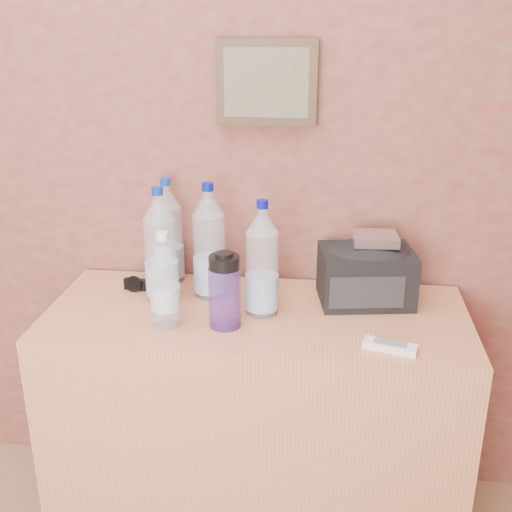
{
  "coord_description": "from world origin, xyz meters",
  "views": [
    {
      "loc": [
        0.58,
        0.04,
        1.6
      ],
      "look_at": [
        0.39,
        1.71,
        0.95
      ],
      "focal_mm": 45.0,
      "sensor_mm": 36.0,
      "label": 1
    }
  ],
  "objects_px": {
    "pet_large_c": "(209,247)",
    "toiletry_bag": "(366,272)",
    "pet_large_b": "(168,236)",
    "pet_large_d": "(262,264)",
    "pet_large_a": "(161,251)",
    "foil_packet": "(375,239)",
    "nalgene_bottle": "(225,290)",
    "dresser": "(256,422)",
    "ac_remote": "(390,346)",
    "pet_small": "(165,285)",
    "sunglasses": "(146,285)"
  },
  "relations": [
    {
      "from": "pet_large_c",
      "to": "toiletry_bag",
      "type": "relative_size",
      "value": 1.32
    },
    {
      "from": "pet_large_b",
      "to": "pet_large_d",
      "type": "relative_size",
      "value": 1.0
    },
    {
      "from": "pet_large_a",
      "to": "foil_packet",
      "type": "bearing_deg",
      "value": 5.89
    },
    {
      "from": "nalgene_bottle",
      "to": "foil_packet",
      "type": "relative_size",
      "value": 1.66
    },
    {
      "from": "dresser",
      "to": "ac_remote",
      "type": "height_order",
      "value": "ac_remote"
    },
    {
      "from": "dresser",
      "to": "pet_large_c",
      "type": "bearing_deg",
      "value": 146.28
    },
    {
      "from": "pet_large_b",
      "to": "pet_small",
      "type": "height_order",
      "value": "pet_large_b"
    },
    {
      "from": "pet_large_b",
      "to": "foil_packet",
      "type": "bearing_deg",
      "value": -7.3
    },
    {
      "from": "pet_large_c",
      "to": "nalgene_bottle",
      "type": "xyz_separation_m",
      "value": [
        0.08,
        -0.2,
        -0.05
      ]
    },
    {
      "from": "pet_large_b",
      "to": "pet_small",
      "type": "relative_size",
      "value": 1.24
    },
    {
      "from": "pet_small",
      "to": "nalgene_bottle",
      "type": "bearing_deg",
      "value": 5.2
    },
    {
      "from": "ac_remote",
      "to": "pet_small",
      "type": "bearing_deg",
      "value": -170.73
    },
    {
      "from": "pet_large_c",
      "to": "ac_remote",
      "type": "xyz_separation_m",
      "value": [
        0.53,
        -0.29,
        -0.15
      ]
    },
    {
      "from": "pet_large_d",
      "to": "toiletry_bag",
      "type": "distance_m",
      "value": 0.33
    },
    {
      "from": "dresser",
      "to": "foil_packet",
      "type": "relative_size",
      "value": 9.4
    },
    {
      "from": "dresser",
      "to": "pet_small",
      "type": "bearing_deg",
      "value": -154.97
    },
    {
      "from": "nalgene_bottle",
      "to": "toiletry_bag",
      "type": "relative_size",
      "value": 0.8
    },
    {
      "from": "pet_large_c",
      "to": "sunglasses",
      "type": "height_order",
      "value": "pet_large_c"
    },
    {
      "from": "pet_large_b",
      "to": "nalgene_bottle",
      "type": "relative_size",
      "value": 1.56
    },
    {
      "from": "pet_large_d",
      "to": "nalgene_bottle",
      "type": "distance_m",
      "value": 0.14
    },
    {
      "from": "pet_large_b",
      "to": "toiletry_bag",
      "type": "bearing_deg",
      "value": -8.17
    },
    {
      "from": "ac_remote",
      "to": "foil_packet",
      "type": "relative_size",
      "value": 1.06
    },
    {
      "from": "pet_small",
      "to": "sunglasses",
      "type": "xyz_separation_m",
      "value": [
        -0.13,
        0.22,
        -0.1
      ]
    },
    {
      "from": "dresser",
      "to": "nalgene_bottle",
      "type": "distance_m",
      "value": 0.51
    },
    {
      "from": "pet_large_a",
      "to": "foil_packet",
      "type": "xyz_separation_m",
      "value": [
        0.63,
        0.07,
        0.04
      ]
    },
    {
      "from": "pet_large_c",
      "to": "pet_large_d",
      "type": "bearing_deg",
      "value": -31.52
    },
    {
      "from": "dresser",
      "to": "pet_large_a",
      "type": "xyz_separation_m",
      "value": [
        -0.3,
        0.06,
        0.54
      ]
    },
    {
      "from": "pet_large_d",
      "to": "pet_small",
      "type": "bearing_deg",
      "value": -156.64
    },
    {
      "from": "pet_large_b",
      "to": "pet_large_a",
      "type": "bearing_deg",
      "value": -84.4
    },
    {
      "from": "nalgene_bottle",
      "to": "ac_remote",
      "type": "relative_size",
      "value": 1.57
    },
    {
      "from": "pet_large_a",
      "to": "toiletry_bag",
      "type": "relative_size",
      "value": 1.3
    },
    {
      "from": "pet_large_d",
      "to": "toiletry_bag",
      "type": "height_order",
      "value": "pet_large_d"
    },
    {
      "from": "pet_large_c",
      "to": "foil_packet",
      "type": "bearing_deg",
      "value": 2.2
    },
    {
      "from": "nalgene_bottle",
      "to": "pet_large_b",
      "type": "bearing_deg",
      "value": 127.56
    },
    {
      "from": "pet_large_b",
      "to": "toiletry_bag",
      "type": "xyz_separation_m",
      "value": [
        0.63,
        -0.09,
        -0.06
      ]
    },
    {
      "from": "pet_large_d",
      "to": "sunglasses",
      "type": "xyz_separation_m",
      "value": [
        -0.38,
        0.11,
        -0.13
      ]
    },
    {
      "from": "ac_remote",
      "to": "toiletry_bag",
      "type": "distance_m",
      "value": 0.31
    },
    {
      "from": "ac_remote",
      "to": "foil_packet",
      "type": "height_order",
      "value": "foil_packet"
    },
    {
      "from": "dresser",
      "to": "pet_large_d",
      "type": "relative_size",
      "value": 3.62
    },
    {
      "from": "ac_remote",
      "to": "sunglasses",
      "type": "bearing_deg",
      "value": 174.09
    },
    {
      "from": "pet_small",
      "to": "sunglasses",
      "type": "bearing_deg",
      "value": 119.21
    },
    {
      "from": "pet_large_c",
      "to": "pet_large_d",
      "type": "relative_size",
      "value": 1.05
    },
    {
      "from": "sunglasses",
      "to": "foil_packet",
      "type": "relative_size",
      "value": 1.07
    },
    {
      "from": "pet_small",
      "to": "ac_remote",
      "type": "xyz_separation_m",
      "value": [
        0.61,
        -0.07,
        -0.11
      ]
    },
    {
      "from": "dresser",
      "to": "ac_remote",
      "type": "bearing_deg",
      "value": -26.16
    },
    {
      "from": "sunglasses",
      "to": "foil_packet",
      "type": "xyz_separation_m",
      "value": [
        0.7,
        0.01,
        0.18
      ]
    },
    {
      "from": "pet_large_c",
      "to": "sunglasses",
      "type": "distance_m",
      "value": 0.25
    },
    {
      "from": "ac_remote",
      "to": "toiletry_bag",
      "type": "height_order",
      "value": "toiletry_bag"
    },
    {
      "from": "ac_remote",
      "to": "toiletry_bag",
      "type": "xyz_separation_m",
      "value": [
        -0.05,
        0.3,
        0.08
      ]
    },
    {
      "from": "pet_large_a",
      "to": "ac_remote",
      "type": "height_order",
      "value": "pet_large_a"
    }
  ]
}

